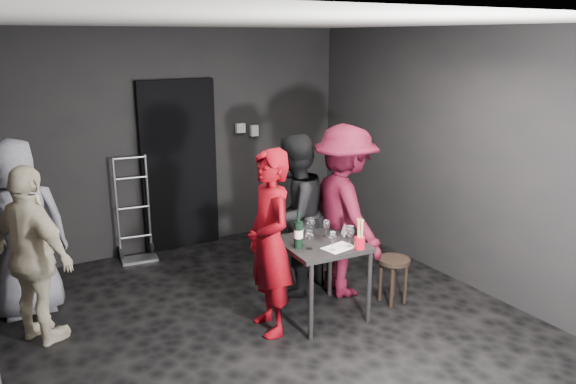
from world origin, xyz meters
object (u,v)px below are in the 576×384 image
stool (394,268)px  server_red (270,232)px  wine_bottle (298,234)px  man_maroon (345,197)px  tasting_table (322,252)px  bystander_grey (18,216)px  breadstick_cup (360,234)px  hand_truck (136,241)px  woman_black (294,207)px  bystander_cream (33,251)px

stool → server_red: server_red is taller
stool → wine_bottle: (-1.04, 0.12, 0.51)m
stool → man_maroon: 0.86m
man_maroon → stool: bearing=-143.1°
tasting_table → bystander_grey: bystander_grey is taller
man_maroon → bystander_grey: (-2.89, 1.14, -0.05)m
server_red → breadstick_cup: server_red is taller
server_red → stool: bearing=90.4°
stool → hand_truck: bearing=127.7°
tasting_table → man_maroon: 0.70m
man_maroon → tasting_table: bearing=128.1°
woman_black → man_maroon: bearing=123.4°
tasting_table → wine_bottle: wine_bottle is taller
stool → bystander_cream: size_ratio=0.28×
breadstick_cup → bystander_cream: bearing=155.7°
bystander_grey → man_maroon: bearing=156.8°
bystander_cream → stool: bearing=-137.1°
server_red → bystander_grey: 2.36m
hand_truck → man_maroon: bearing=-43.7°
tasting_table → wine_bottle: (-0.26, -0.01, 0.23)m
bystander_grey → wine_bottle: bystander_grey is taller
stool → bystander_grey: bearing=153.3°
tasting_table → woman_black: woman_black is taller
server_red → man_maroon: (1.03, 0.31, 0.10)m
stool → breadstick_cup: bearing=-162.9°
server_red → bystander_cream: (-1.82, 0.84, -0.10)m
woman_black → wine_bottle: 0.69m
stool → wine_bottle: wine_bottle is taller
man_maroon → bystander_cream: 2.91m
tasting_table → woman_black: 0.66m
breadstick_cup → server_red: bearing=156.9°
bystander_cream → breadstick_cup: (2.57, -1.16, 0.05)m
tasting_table → stool: size_ratio=1.60×
bystander_cream → bystander_grey: 0.63m
man_maroon → breadstick_cup: 0.71m
wine_bottle → bystander_cream: bearing=157.8°
server_red → woman_black: 0.84m
tasting_table → bystander_cream: (-2.36, 0.85, 0.19)m
server_red → bystander_cream: 2.01m
man_maroon → bystander_cream: man_maroon is taller
woman_black → breadstick_cup: size_ratio=6.09×
tasting_table → bystander_grey: 2.84m
wine_bottle → man_maroon: bearing=24.0°
wine_bottle → breadstick_cup: 0.55m
bystander_grey → woman_black: bearing=159.0°
tasting_table → wine_bottle: bearing=-178.7°
woman_black → bystander_grey: 2.61m
woman_black → man_maroon: 0.53m
tasting_table → man_maroon: size_ratio=0.36×
bystander_cream → hand_truck: bearing=-70.0°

